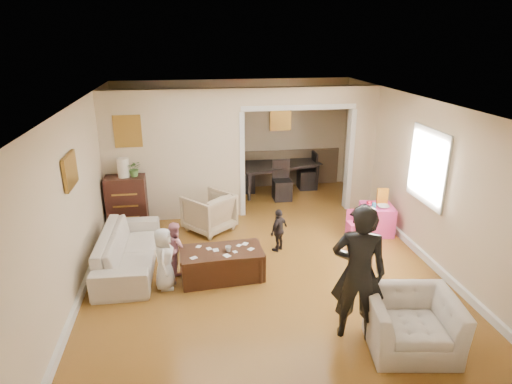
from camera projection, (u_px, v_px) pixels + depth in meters
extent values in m
plane|color=#9C6728|center=(258.00, 253.00, 7.55)|extent=(7.00, 7.00, 0.00)
cube|color=beige|center=(174.00, 156.00, 8.57)|extent=(2.75, 0.18, 2.60)
cube|color=beige|center=(361.00, 149.00, 9.14)|extent=(0.55, 0.18, 2.60)
cube|color=beige|center=(299.00, 96.00, 8.55)|extent=(2.22, 0.18, 0.35)
cube|color=white|center=(428.00, 166.00, 7.05)|extent=(0.03, 0.95, 1.10)
cube|color=brown|center=(128.00, 131.00, 8.17)|extent=(0.45, 0.03, 0.55)
cube|color=brown|center=(70.00, 171.00, 5.98)|extent=(0.03, 0.55, 0.40)
cube|color=brown|center=(281.00, 118.00, 10.32)|extent=(0.45, 0.03, 0.55)
imported|color=beige|center=(129.00, 250.00, 7.00)|extent=(0.88, 2.13, 0.62)
imported|color=tan|center=(209.00, 212.00, 8.31)|extent=(1.12, 1.12, 0.73)
imported|color=beige|center=(411.00, 323.00, 5.18)|extent=(1.17, 1.06, 0.68)
cube|color=black|center=(127.00, 202.00, 8.41)|extent=(0.75, 0.42, 1.03)
cylinder|color=#F1E2C4|center=(123.00, 168.00, 8.17)|extent=(0.22, 0.22, 0.36)
imported|color=#497132|center=(134.00, 169.00, 8.21)|extent=(0.28, 0.24, 0.31)
cube|color=#3C1D13|center=(222.00, 264.00, 6.71)|extent=(1.29, 0.72, 0.47)
imported|color=silver|center=(228.00, 249.00, 6.59)|extent=(0.10, 0.10, 0.09)
cube|color=#FF43A4|center=(376.00, 219.00, 8.23)|extent=(0.65, 0.65, 0.55)
cube|color=yellow|center=(382.00, 196.00, 8.19)|extent=(0.21, 0.10, 0.30)
cylinder|color=#25A0BB|center=(374.00, 205.00, 8.06)|extent=(0.08, 0.08, 0.08)
cube|color=red|center=(369.00, 203.00, 8.22)|extent=(0.09, 0.07, 0.05)
imported|color=white|center=(383.00, 207.00, 8.02)|extent=(0.25, 0.25, 0.05)
imported|color=black|center=(277.00, 176.00, 10.48)|extent=(2.15, 1.52, 0.68)
imported|color=black|center=(358.00, 273.00, 5.19)|extent=(0.75, 0.62, 1.77)
imported|color=silver|center=(164.00, 259.00, 6.37)|extent=(0.35, 0.49, 0.95)
imported|color=pink|center=(175.00, 247.00, 6.83)|extent=(0.46, 0.50, 0.84)
imported|color=black|center=(279.00, 230.00, 7.51)|extent=(0.45, 0.45, 0.77)
cube|color=white|center=(216.00, 250.00, 6.64)|extent=(0.10, 0.12, 0.00)
cube|color=white|center=(235.00, 252.00, 6.59)|extent=(0.08, 0.09, 0.00)
cube|color=white|center=(251.00, 249.00, 6.67)|extent=(0.12, 0.12, 0.00)
cube|color=white|center=(209.00, 249.00, 6.69)|extent=(0.10, 0.11, 0.00)
cube|color=white|center=(239.00, 245.00, 6.79)|extent=(0.10, 0.10, 0.00)
cube|color=white|center=(199.00, 246.00, 6.75)|extent=(0.10, 0.11, 0.00)
cube|color=white|center=(194.00, 258.00, 6.41)|extent=(0.13, 0.12, 0.00)
cube|color=white|center=(227.00, 256.00, 6.48)|extent=(0.13, 0.14, 0.00)
cube|color=white|center=(245.00, 244.00, 6.84)|extent=(0.12, 0.13, 0.00)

